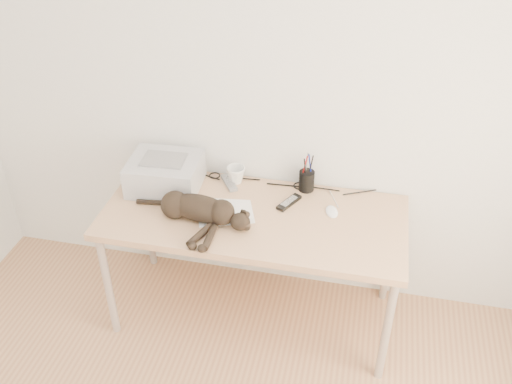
% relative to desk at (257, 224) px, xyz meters
% --- Properties ---
extents(wall_back, '(3.50, 0.00, 3.50)m').
position_rel_desk_xyz_m(wall_back, '(0.00, 0.27, 0.69)').
color(wall_back, silver).
rests_on(wall_back, floor).
extents(desk, '(1.60, 0.70, 0.74)m').
position_rel_desk_xyz_m(desk, '(0.00, 0.00, 0.00)').
color(desk, tan).
rests_on(desk, floor).
extents(printer, '(0.40, 0.35, 0.18)m').
position_rel_desk_xyz_m(printer, '(-0.54, 0.07, 0.22)').
color(printer, '#B6B6BB').
rests_on(printer, desk).
extents(papers, '(0.36, 0.29, 0.01)m').
position_rel_desk_xyz_m(papers, '(-0.16, -0.10, 0.14)').
color(papers, white).
rests_on(papers, desk).
extents(cat, '(0.66, 0.35, 0.15)m').
position_rel_desk_xyz_m(cat, '(-0.28, -0.19, 0.20)').
color(cat, black).
rests_on(cat, desk).
extents(mug, '(0.14, 0.14, 0.10)m').
position_rel_desk_xyz_m(mug, '(-0.16, 0.19, 0.18)').
color(mug, white).
rests_on(mug, desk).
extents(pen_cup, '(0.09, 0.09, 0.22)m').
position_rel_desk_xyz_m(pen_cup, '(0.24, 0.20, 0.19)').
color(pen_cup, black).
rests_on(pen_cup, desk).
extents(remote_grey, '(0.13, 0.17, 0.02)m').
position_rel_desk_xyz_m(remote_grey, '(-0.20, 0.16, 0.14)').
color(remote_grey, gray).
rests_on(remote_grey, desk).
extents(remote_black, '(0.12, 0.17, 0.02)m').
position_rel_desk_xyz_m(remote_black, '(0.17, 0.05, 0.14)').
color(remote_black, black).
rests_on(remote_black, desk).
extents(mouse, '(0.09, 0.12, 0.03)m').
position_rel_desk_xyz_m(mouse, '(0.40, 0.02, 0.15)').
color(mouse, white).
rests_on(mouse, desk).
extents(cable_tangle, '(1.36, 0.08, 0.01)m').
position_rel_desk_xyz_m(cable_tangle, '(0.00, 0.22, 0.14)').
color(cable_tangle, black).
rests_on(cable_tangle, desk).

